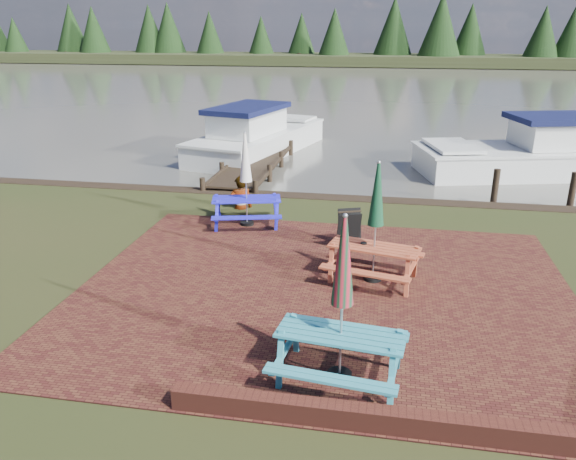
# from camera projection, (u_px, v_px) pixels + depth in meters

# --- Properties ---
(ground) EXTENTS (120.00, 120.00, 0.00)m
(ground) POSITION_uv_depth(u_px,v_px,m) (317.00, 318.00, 9.38)
(ground) COLOR black
(ground) RESTS_ON ground
(paving) EXTENTS (9.00, 7.50, 0.02)m
(paving) POSITION_uv_depth(u_px,v_px,m) (324.00, 291.00, 10.30)
(paving) COLOR #391412
(paving) RESTS_ON ground
(brick_wall) EXTENTS (6.21, 1.79, 0.30)m
(brick_wall) POSITION_uv_depth(u_px,v_px,m) (468.00, 420.00, 6.74)
(brick_wall) COLOR #4C1E16
(brick_wall) RESTS_ON ground
(water) EXTENTS (120.00, 60.00, 0.02)m
(water) POSITION_uv_depth(u_px,v_px,m) (378.00, 88.00, 43.57)
(water) COLOR #434039
(water) RESTS_ON ground
(far_treeline) EXTENTS (120.00, 10.00, 8.10)m
(far_treeline) POSITION_uv_depth(u_px,v_px,m) (386.00, 36.00, 69.25)
(far_treeline) COLOR black
(far_treeline) RESTS_ON ground
(picnic_table_teal) EXTENTS (1.89, 1.72, 2.39)m
(picnic_table_teal) POSITION_uv_depth(u_px,v_px,m) (341.00, 326.00, 7.49)
(picnic_table_teal) COLOR teal
(picnic_table_teal) RESTS_ON ground
(picnic_table_red) EXTENTS (1.97, 1.83, 2.32)m
(picnic_table_red) POSITION_uv_depth(u_px,v_px,m) (375.00, 241.00, 10.48)
(picnic_table_red) COLOR #AC492C
(picnic_table_red) RESTS_ON ground
(picnic_table_blue) EXTENTS (1.93, 1.80, 2.27)m
(picnic_table_blue) POSITION_uv_depth(u_px,v_px,m) (246.00, 194.00, 13.45)
(picnic_table_blue) COLOR #1F1BD1
(picnic_table_blue) RESTS_ON ground
(chalkboard) EXTENTS (0.55, 0.65, 0.83)m
(chalkboard) POSITION_uv_depth(u_px,v_px,m) (349.00, 229.00, 12.24)
(chalkboard) COLOR black
(chalkboard) RESTS_ON ground
(jetty) EXTENTS (1.76, 9.08, 1.00)m
(jetty) POSITION_uv_depth(u_px,v_px,m) (261.00, 157.00, 20.34)
(jetty) COLOR black
(jetty) RESTS_ON ground
(boat_jetty) EXTENTS (4.35, 7.87, 2.16)m
(boat_jetty) POSITION_uv_depth(u_px,v_px,m) (257.00, 138.00, 21.92)
(boat_jetty) COLOR silver
(boat_jetty) RESTS_ON ground
(boat_near) EXTENTS (8.47, 4.68, 2.17)m
(boat_near) POSITION_uv_depth(u_px,v_px,m) (543.00, 155.00, 19.03)
(boat_near) COLOR silver
(boat_near) RESTS_ON ground
(person) EXTENTS (0.74, 0.61, 1.74)m
(person) POSITION_uv_depth(u_px,v_px,m) (240.00, 177.00, 14.70)
(person) COLOR gray
(person) RESTS_ON ground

